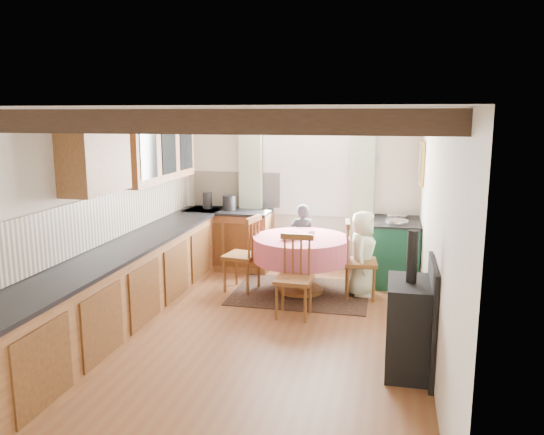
% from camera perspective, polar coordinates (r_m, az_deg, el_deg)
% --- Properties ---
extents(floor, '(3.60, 5.50, 0.00)m').
position_cam_1_polar(floor, '(5.99, -1.70, -12.31)').
color(floor, brown).
rests_on(floor, ground).
extents(ceiling, '(3.60, 5.50, 0.00)m').
position_cam_1_polar(ceiling, '(5.50, -1.84, 11.32)').
color(ceiling, white).
rests_on(ceiling, ground).
extents(wall_back, '(3.60, 0.00, 2.40)m').
position_cam_1_polar(wall_back, '(8.28, 2.94, 2.82)').
color(wall_back, silver).
rests_on(wall_back, ground).
extents(wall_front, '(3.60, 0.00, 2.40)m').
position_cam_1_polar(wall_front, '(3.14, -14.48, -11.08)').
color(wall_front, silver).
rests_on(wall_front, ground).
extents(wall_left, '(0.00, 5.50, 2.40)m').
position_cam_1_polar(wall_left, '(6.31, -17.82, -0.22)').
color(wall_left, silver).
rests_on(wall_left, ground).
extents(wall_right, '(0.00, 5.50, 2.40)m').
position_cam_1_polar(wall_right, '(5.47, 16.82, -1.80)').
color(wall_right, silver).
rests_on(wall_right, ground).
extents(beam_a, '(3.60, 0.16, 0.16)m').
position_cam_1_polar(beam_a, '(3.60, -9.87, 9.99)').
color(beam_a, '#382419').
rests_on(beam_a, ceiling).
extents(beam_b, '(3.60, 0.16, 0.16)m').
position_cam_1_polar(beam_b, '(4.54, -5.02, 10.25)').
color(beam_b, '#382419').
rests_on(beam_b, ceiling).
extents(beam_c, '(3.60, 0.16, 0.16)m').
position_cam_1_polar(beam_c, '(5.50, -1.84, 10.38)').
color(beam_c, '#382419').
rests_on(beam_c, ceiling).
extents(beam_d, '(3.60, 0.16, 0.16)m').
position_cam_1_polar(beam_d, '(6.48, 0.39, 10.46)').
color(beam_d, '#382419').
rests_on(beam_d, ceiling).
extents(beam_e, '(3.60, 0.16, 0.16)m').
position_cam_1_polar(beam_e, '(7.46, 2.04, 10.50)').
color(beam_e, '#382419').
rests_on(beam_e, ceiling).
extents(splash_left, '(0.02, 4.50, 0.55)m').
position_cam_1_polar(splash_left, '(6.55, -16.36, 0.26)').
color(splash_left, beige).
rests_on(splash_left, wall_left).
extents(splash_back, '(1.40, 0.02, 0.55)m').
position_cam_1_polar(splash_back, '(8.48, -3.77, 3.01)').
color(splash_back, beige).
rests_on(splash_back, wall_back).
extents(base_cabinet_left, '(0.60, 5.30, 0.88)m').
position_cam_1_polar(base_cabinet_left, '(6.35, -15.07, -7.08)').
color(base_cabinet_left, '#9E6639').
rests_on(base_cabinet_left, floor).
extents(base_cabinet_back, '(1.30, 0.60, 0.88)m').
position_cam_1_polar(base_cabinet_back, '(8.37, -4.57, -2.40)').
color(base_cabinet_back, '#9E6639').
rests_on(base_cabinet_back, floor).
extents(worktop_left, '(0.64, 5.30, 0.04)m').
position_cam_1_polar(worktop_left, '(6.22, -15.11, -3.06)').
color(worktop_left, black).
rests_on(worktop_left, base_cabinet_left).
extents(worktop_back, '(1.30, 0.64, 0.04)m').
position_cam_1_polar(worktop_back, '(8.26, -4.66, 0.67)').
color(worktop_back, black).
rests_on(worktop_back, base_cabinet_back).
extents(wall_cabinet_glass, '(0.34, 1.80, 0.90)m').
position_cam_1_polar(wall_cabinet_glass, '(7.20, -12.17, 7.39)').
color(wall_cabinet_glass, '#9E6639').
rests_on(wall_cabinet_glass, wall_left).
extents(wall_cabinet_solid, '(0.34, 0.90, 0.70)m').
position_cam_1_polar(wall_cabinet_solid, '(5.87, -18.25, 5.87)').
color(wall_cabinet_solid, '#9E6639').
rests_on(wall_cabinet_solid, wall_left).
extents(window_frame, '(1.34, 0.03, 1.54)m').
position_cam_1_polar(window_frame, '(8.20, 3.64, 5.55)').
color(window_frame, white).
rests_on(window_frame, wall_back).
extents(window_pane, '(1.20, 0.01, 1.40)m').
position_cam_1_polar(window_pane, '(8.21, 3.64, 5.56)').
color(window_pane, white).
rests_on(window_pane, wall_back).
extents(curtain_left, '(0.35, 0.10, 2.10)m').
position_cam_1_polar(curtain_left, '(8.35, -2.27, 2.21)').
color(curtain_left, '#B9D7A1').
rests_on(curtain_left, wall_back).
extents(curtain_right, '(0.35, 0.10, 2.10)m').
position_cam_1_polar(curtain_right, '(8.09, 9.46, 1.79)').
color(curtain_right, '#B9D7A1').
rests_on(curtain_right, wall_back).
extents(curtain_rod, '(2.00, 0.03, 0.03)m').
position_cam_1_polar(curtain_rod, '(8.08, 3.59, 9.74)').
color(curtain_rod, black).
rests_on(curtain_rod, wall_back).
extents(wall_picture, '(0.04, 0.50, 0.60)m').
position_cam_1_polar(wall_picture, '(7.67, 15.60, 5.56)').
color(wall_picture, gold).
rests_on(wall_picture, wall_right).
extents(wall_plate, '(0.30, 0.02, 0.30)m').
position_cam_1_polar(wall_plate, '(8.09, 10.33, 6.04)').
color(wall_plate, silver).
rests_on(wall_plate, wall_back).
extents(rug, '(1.79, 1.39, 0.01)m').
position_cam_1_polar(rug, '(7.30, 3.09, -7.94)').
color(rug, black).
rests_on(rug, floor).
extents(dining_table, '(1.28, 1.28, 0.77)m').
position_cam_1_polar(dining_table, '(7.18, 3.12, -5.08)').
color(dining_table, '#D45264').
rests_on(dining_table, floor).
extents(chair_near, '(0.43, 0.45, 0.97)m').
position_cam_1_polar(chair_near, '(6.33, 2.33, -6.32)').
color(chair_near, brown).
rests_on(chair_near, floor).
extents(chair_left, '(0.54, 0.52, 1.04)m').
position_cam_1_polar(chair_left, '(7.28, -3.24, -3.77)').
color(chair_left, brown).
rests_on(chair_left, floor).
extents(chair_right, '(0.50, 0.48, 1.02)m').
position_cam_1_polar(chair_right, '(7.09, 9.36, -4.39)').
color(chair_right, brown).
rests_on(chair_right, floor).
extents(aga_range, '(0.64, 0.99, 0.91)m').
position_cam_1_polar(aga_range, '(7.85, 12.96, -3.42)').
color(aga_range, '#133D2A').
rests_on(aga_range, floor).
extents(cast_iron_stove, '(0.40, 0.67, 1.34)m').
position_cam_1_polar(cast_iron_stove, '(5.12, 14.41, -8.69)').
color(cast_iron_stove, black).
rests_on(cast_iron_stove, floor).
extents(child_far, '(0.43, 0.31, 1.09)m').
position_cam_1_polar(child_far, '(7.89, 3.22, -2.44)').
color(child_far, '#2E383B').
rests_on(child_far, floor).
extents(child_right, '(0.41, 0.58, 1.13)m').
position_cam_1_polar(child_right, '(7.16, 9.56, -3.78)').
color(child_right, white).
rests_on(child_right, floor).
extents(bowl_a, '(0.27, 0.27, 0.06)m').
position_cam_1_polar(bowl_a, '(6.99, 2.20, -2.03)').
color(bowl_a, silver).
rests_on(bowl_a, dining_table).
extents(bowl_b, '(0.25, 0.25, 0.06)m').
position_cam_1_polar(bowl_b, '(6.91, 1.65, -2.18)').
color(bowl_b, silver).
rests_on(bowl_b, dining_table).
extents(cup, '(0.10, 0.10, 0.08)m').
position_cam_1_polar(cup, '(7.06, 4.23, -1.81)').
color(cup, silver).
rests_on(cup, dining_table).
extents(canister_tall, '(0.15, 0.15, 0.25)m').
position_cam_1_polar(canister_tall, '(8.39, -6.85, 1.80)').
color(canister_tall, '#262628').
rests_on(canister_tall, worktop_back).
extents(canister_wide, '(0.20, 0.20, 0.22)m').
position_cam_1_polar(canister_wide, '(8.22, -4.56, 1.56)').
color(canister_wide, '#262628').
rests_on(canister_wide, worktop_back).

